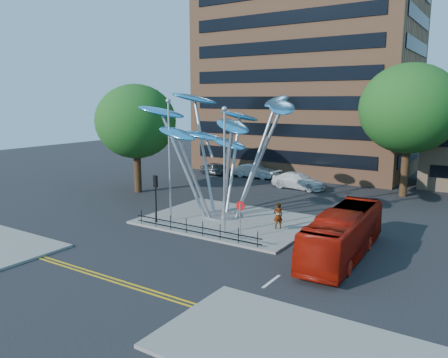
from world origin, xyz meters
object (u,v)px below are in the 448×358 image
Objects in this scene: street_lamp_left at (169,150)px; tree_left at (136,122)px; no_entry_sign_island at (240,213)px; tree_right at (409,109)px; parked_car_mid at (255,171)px; street_lamp_right at (224,159)px; traffic_light_island at (156,189)px; red_bus at (343,234)px; parked_car_right at (298,181)px; leaf_sculpture at (222,127)px; parked_car_left at (218,169)px; pedestrian at (278,216)px.

tree_left is at bearing 145.62° from street_lamp_left.
street_lamp_left is 7.47m from no_entry_sign_island.
parked_car_mid is at bearing 176.48° from tree_right.
no_entry_sign_island is at bearing -17.87° from street_lamp_right.
traffic_light_island is 0.35× the size of red_bus.
red_bus is at bearing -145.82° from parked_car_right.
tree_left is 15.42m from parked_car_mid.
leaf_sculpture is 5.19× the size of no_entry_sign_island.
no_entry_sign_island is at bearing -45.67° from leaf_sculpture.
leaf_sculpture is (-10.07, -15.32, -1.16)m from tree_right.
street_lamp_right is at bearing -169.57° from parked_car_right.
leaf_sculpture is 7.71m from no_entry_sign_island.
traffic_light_island is (-5.50, -0.50, -2.48)m from street_lamp_right.
leaf_sculpture reaches higher than street_lamp_right.
street_lamp_right is 23.71m from parked_car_left.
leaf_sculpture reaches higher than parked_car_right.
tree_left is (-22.00, -12.00, -1.24)m from tree_right.
leaf_sculpture is 4.83m from street_lamp_right.
parked_car_mid is at bearing -98.24° from pedestrian.
tree_left is 0.81× the size of leaf_sculpture.
street_lamp_right is at bearing 5.19° from traffic_light_island.
no_entry_sign_island reaches higher than parked_car_left.
leaf_sculpture is 2.91× the size of parked_car_left.
leaf_sculpture reaches higher than street_lamp_left.
leaf_sculpture is at bearing -178.65° from parked_car_right.
parked_car_right is at bearing 97.03° from street_lamp_right.
tree_left is at bearing 173.10° from parked_car_left.
leaf_sculpture is 7.76m from pedestrian.
no_entry_sign_island is 0.25× the size of red_bus.
parked_car_left is at bearing 124.72° from street_lamp_right.
street_lamp_left is 17.33m from parked_car_right.
tree_left is 23.94m from red_bus.
street_lamp_right is (14.50, -7.00, -1.70)m from tree_left.
parked_car_left is (-20.78, 0.16, -7.29)m from tree_right.
leaf_sculpture is at bearing -161.58° from parked_car_mid.
red_bus reaches higher than parked_car_right.
street_lamp_right is at bearing -55.09° from leaf_sculpture.
leaf_sculpture is 6.65m from traffic_light_island.
tree_right is 1.46× the size of street_lamp_right.
tree_right is 19.86m from red_bus.
tree_right is 18.37m from leaf_sculpture.
parked_car_right is (6.68, -3.03, -0.00)m from parked_car_mid.
tree_right is 2.77× the size of parked_car_left.
street_lamp_left is at bearing -127.40° from leaf_sculpture.
parked_car_left is at bearing 179.57° from tree_right.
traffic_light_island is (9.00, -7.50, -4.18)m from tree_left.
parked_car_right is at bearing 101.63° from no_entry_sign_island.
pedestrian is 14.81m from parked_car_right.
red_bus is (10.41, -3.38, -5.50)m from leaf_sculpture.
traffic_light_island reaches higher than no_entry_sign_island.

